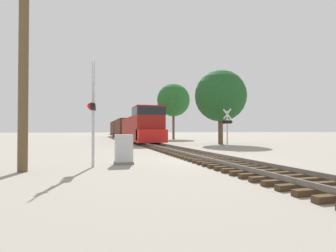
% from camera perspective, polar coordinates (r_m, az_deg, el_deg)
% --- Properties ---
extents(ground_plane, '(400.00, 400.00, 0.00)m').
position_cam_1_polar(ground_plane, '(14.05, 8.97, -7.40)').
color(ground_plane, gray).
extents(rail_track_bed, '(2.60, 160.00, 0.31)m').
position_cam_1_polar(rail_track_bed, '(14.04, 8.96, -6.85)').
color(rail_track_bed, '#42301E').
rests_on(rail_track_bed, ground).
extents(freight_train, '(3.11, 45.95, 4.24)m').
position_cam_1_polar(freight_train, '(48.73, -9.06, -0.56)').
color(freight_train, maroon).
rests_on(freight_train, ground).
extents(crossing_signal_near, '(0.36, 1.01, 4.75)m').
position_cam_1_polar(crossing_signal_near, '(11.79, -16.11, 3.92)').
color(crossing_signal_near, '#B7B7BC').
rests_on(crossing_signal_near, ground).
extents(crossing_signal_far, '(0.58, 1.00, 3.47)m').
position_cam_1_polar(crossing_signal_far, '(23.39, 12.82, 0.47)').
color(crossing_signal_far, '#B7B7BC').
rests_on(crossing_signal_far, ground).
extents(relay_cabinet, '(0.88, 0.63, 1.38)m').
position_cam_1_polar(relay_cabinet, '(12.44, -9.61, -5.09)').
color(relay_cabinet, slate).
rests_on(relay_cabinet, ground).
extents(utility_pole, '(1.80, 0.36, 8.12)m').
position_cam_1_polar(utility_pole, '(11.66, -28.94, 11.88)').
color(utility_pole, brown).
rests_on(utility_pole, ground).
extents(tree_far_right, '(5.86, 5.86, 8.46)m').
position_cam_1_polar(tree_far_right, '(30.62, 11.35, 6.43)').
color(tree_far_right, brown).
rests_on(tree_far_right, ground).
extents(tree_mid_background, '(5.99, 5.99, 10.14)m').
position_cam_1_polar(tree_mid_background, '(48.06, 1.20, 5.66)').
color(tree_mid_background, brown).
rests_on(tree_mid_background, ground).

